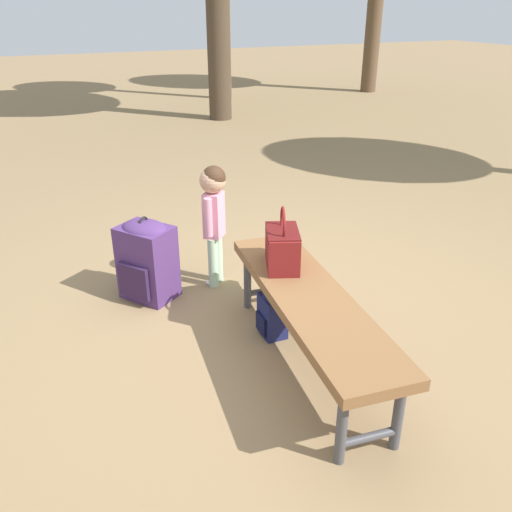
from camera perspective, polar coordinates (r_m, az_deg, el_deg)
name	(u,v)px	position (r m, az deg, el deg)	size (l,w,h in m)	color
ground_plane	(274,317)	(3.49, 1.98, -6.59)	(40.00, 40.00, 0.00)	#8C704C
park_bench	(310,304)	(2.88, 5.83, -5.18)	(1.63, 0.58, 0.45)	brown
handbag	(282,246)	(3.09, 2.84, 1.05)	(0.36, 0.29, 0.37)	maroon
child_standing	(214,208)	(3.66, -4.56, 5.19)	(0.19, 0.18, 0.88)	#B2D8B2
backpack_large	(147,258)	(3.66, -11.64, -0.18)	(0.44, 0.41, 0.59)	#4C2D66
backpack_small	(272,313)	(3.25, 1.77, -6.13)	(0.18, 0.17, 0.30)	#191E4C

